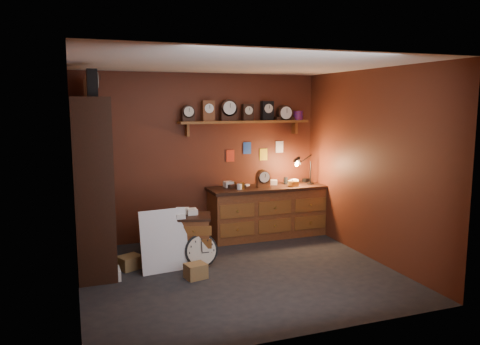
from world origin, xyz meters
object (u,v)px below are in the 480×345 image
shelving_unit (89,176)px  low_cabinet (190,236)px  big_round_clock (201,251)px  workbench (268,208)px

shelving_unit → low_cabinet: size_ratio=3.40×
big_round_clock → shelving_unit: bearing=157.7°
workbench → low_cabinet: (-1.54, -0.81, -0.11)m
low_cabinet → workbench: bearing=43.4°
workbench → shelving_unit: bearing=-170.1°
workbench → low_cabinet: 1.74m
shelving_unit → workbench: size_ratio=1.29×
shelving_unit → workbench: shelving_unit is taller
low_cabinet → big_round_clock: size_ratio=1.65×
workbench → low_cabinet: workbench is taller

